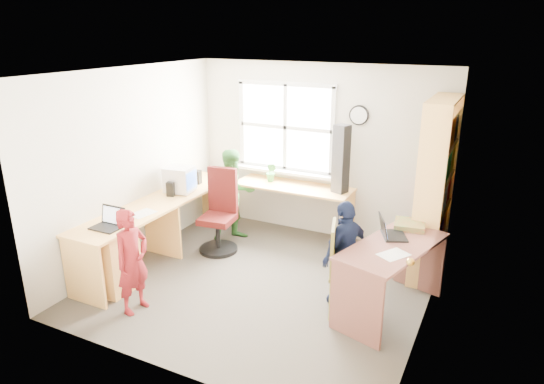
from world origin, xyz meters
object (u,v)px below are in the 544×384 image
at_px(person_green, 234,196).
at_px(bookshelf, 435,193).
at_px(person_navy, 345,253).
at_px(potted_plant, 271,172).
at_px(right_desk, 392,264).
at_px(wooden_chair, 344,266).
at_px(crt_monitor, 180,179).
at_px(cd_tower, 341,159).
at_px(person_red, 132,261).
at_px(l_desk, 155,236).
at_px(laptop_right, 390,232).
at_px(laptop_left, 109,223).
at_px(swivel_chair, 220,216).

bearing_deg(person_green, bookshelf, -53.52).
bearing_deg(person_navy, person_green, -95.13).
bearing_deg(bookshelf, potted_plant, 173.35).
xyz_separation_m(right_desk, wooden_chair, (-0.43, -0.23, -0.02)).
height_order(wooden_chair, potted_plant, potted_plant).
distance_m(right_desk, person_navy, 0.49).
distance_m(crt_monitor, cd_tower, 2.14).
bearing_deg(bookshelf, person_red, -138.95).
xyz_separation_m(l_desk, bookshelf, (2.96, 1.47, 0.55)).
distance_m(wooden_chair, cd_tower, 1.84).
distance_m(l_desk, laptop_right, 2.74).
distance_m(right_desk, person_red, 2.65).
height_order(right_desk, bookshelf, bookshelf).
bearing_deg(potted_plant, crt_monitor, -133.05).
bearing_deg(laptop_right, person_red, 95.40).
bearing_deg(l_desk, potted_plant, 67.98).
relative_size(wooden_chair, laptop_left, 3.05).
bearing_deg(swivel_chair, l_desk, -120.28).
xyz_separation_m(laptop_left, potted_plant, (0.86, 2.27, 0.09)).
relative_size(l_desk, person_navy, 2.54).
distance_m(l_desk, laptop_left, 0.66).
xyz_separation_m(wooden_chair, person_red, (-1.95, -0.91, 0.03)).
bearing_deg(wooden_chair, bookshelf, 48.31).
xyz_separation_m(l_desk, laptop_right, (2.66, 0.55, 0.36)).
xyz_separation_m(laptop_right, potted_plant, (-1.96, 1.18, 0.08)).
bearing_deg(right_desk, crt_monitor, -172.20).
height_order(laptop_left, person_red, person_red).
bearing_deg(person_red, potted_plant, -2.40).
bearing_deg(swivel_chair, bookshelf, 5.27).
height_order(right_desk, potted_plant, potted_plant).
relative_size(l_desk, swivel_chair, 2.69).
height_order(cd_tower, potted_plant, cd_tower).
height_order(bookshelf, laptop_right, bookshelf).
relative_size(right_desk, potted_plant, 5.19).
height_order(crt_monitor, person_navy, person_navy).
height_order(bookshelf, wooden_chair, bookshelf).
relative_size(crt_monitor, person_green, 0.30).
relative_size(l_desk, person_red, 2.62).
xyz_separation_m(l_desk, person_navy, (2.27, 0.33, 0.12)).
height_order(wooden_chair, laptop_right, laptop_right).
distance_m(swivel_chair, person_red, 1.67).
height_order(swivel_chair, wooden_chair, swivel_chair).
distance_m(bookshelf, laptop_left, 3.71).
xyz_separation_m(bookshelf, potted_plant, (-2.26, 0.26, -0.11)).
distance_m(swivel_chair, laptop_right, 2.35).
xyz_separation_m(bookshelf, laptop_left, (-3.11, -2.01, -0.20)).
height_order(swivel_chair, laptop_left, swivel_chair).
distance_m(wooden_chair, person_navy, 0.21).
bearing_deg(swivel_chair, right_desk, -19.90).
xyz_separation_m(laptop_left, person_navy, (2.42, 0.86, -0.22)).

